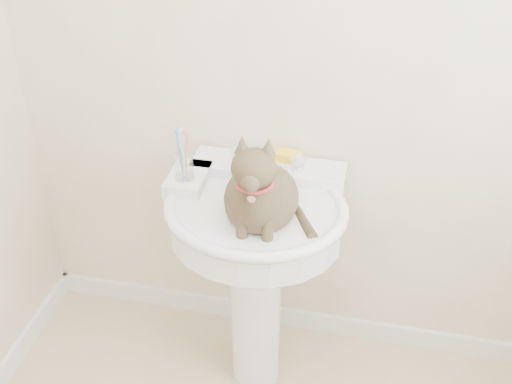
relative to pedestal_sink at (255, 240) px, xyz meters
The scene contains 7 objects.
wall_back 0.66m from the pedestal_sink, 64.00° to the left, with size 2.20×0.00×2.50m, color beige, non-canonical shape.
baseboard_back 0.70m from the pedestal_sink, 63.21° to the left, with size 2.20×0.02×0.09m, color white.
pedestal_sink is the anchor object (origin of this frame).
faucet 0.27m from the pedestal_sink, 89.03° to the left, with size 0.28×0.12×0.14m.
soap_bar 0.32m from the pedestal_sink, 75.46° to the left, with size 0.09×0.06×0.03m, color yellow.
toothbrush_cup 0.35m from the pedestal_sink, 169.29° to the left, with size 0.07×0.07×0.19m.
cat 0.26m from the pedestal_sink, 68.19° to the right, with size 0.26×0.32×0.47m.
Camera 1 is at (0.23, -0.85, 2.04)m, focal length 45.00 mm.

